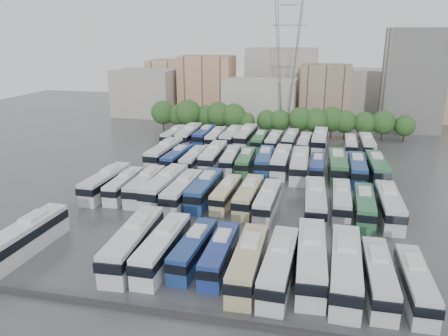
% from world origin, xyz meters
% --- Properties ---
extents(ground, '(220.00, 220.00, 0.00)m').
position_xyz_m(ground, '(0.00, 0.00, 0.00)').
color(ground, '#424447').
rests_on(ground, ground).
extents(parapet, '(56.00, 0.50, 0.50)m').
position_xyz_m(parapet, '(0.00, -33.00, 0.25)').
color(parapet, '#2D2D30').
rests_on(parapet, ground).
extents(tree_line, '(65.54, 7.91, 8.45)m').
position_xyz_m(tree_line, '(-1.86, 42.06, 4.47)').
color(tree_line, black).
rests_on(tree_line, ground).
extents(city_buildings, '(102.00, 35.00, 20.00)m').
position_xyz_m(city_buildings, '(-7.46, 71.86, 7.87)').
color(city_buildings, '#9E998E').
rests_on(city_buildings, ground).
extents(apartment_tower, '(14.00, 14.00, 26.00)m').
position_xyz_m(apartment_tower, '(34.00, 58.00, 13.00)').
color(apartment_tower, silver).
rests_on(apartment_tower, ground).
extents(electricity_pylon, '(9.00, 6.91, 33.83)m').
position_xyz_m(electricity_pylon, '(2.00, 50.00, 18.66)').
color(electricity_pylon, slate).
rests_on(electricity_pylon, ground).
extents(bus_r0_s0, '(3.25, 12.99, 4.05)m').
position_xyz_m(bus_r0_s0, '(-21.34, -24.88, 1.99)').
color(bus_r0_s0, silver).
rests_on(bus_r0_s0, ground).
extents(bus_r0_s4, '(3.66, 13.79, 4.29)m').
position_xyz_m(bus_r0_s4, '(-8.33, -23.86, 2.10)').
color(bus_r0_s4, silver).
rests_on(bus_r0_s4, ground).
extents(bus_r0_s5, '(2.81, 12.63, 3.96)m').
position_xyz_m(bus_r0_s5, '(-4.81, -23.94, 1.94)').
color(bus_r0_s5, white).
rests_on(bus_r0_s5, ground).
extents(bus_r0_s6, '(2.95, 11.21, 3.49)m').
position_xyz_m(bus_r0_s6, '(-1.48, -23.08, 1.71)').
color(bus_r0_s6, navy).
rests_on(bus_r0_s6, ground).
extents(bus_r0_s7, '(2.47, 11.07, 3.47)m').
position_xyz_m(bus_r0_s7, '(1.66, -23.50, 1.70)').
color(bus_r0_s7, navy).
rests_on(bus_r0_s7, ground).
extents(bus_r0_s8, '(2.82, 12.57, 3.94)m').
position_xyz_m(bus_r0_s8, '(5.06, -25.02, 1.93)').
color(bus_r0_s8, tan).
rests_on(bus_r0_s8, ground).
extents(bus_r0_s9, '(3.23, 12.79, 3.98)m').
position_xyz_m(bus_r0_s9, '(8.30, -25.13, 1.96)').
color(bus_r0_s9, silver).
rests_on(bus_r0_s9, ground).
extents(bus_r0_s10, '(3.45, 13.72, 4.28)m').
position_xyz_m(bus_r0_s10, '(11.46, -23.24, 2.10)').
color(bus_r0_s10, silver).
rests_on(bus_r0_s10, ground).
extents(bus_r0_s11, '(3.38, 13.69, 4.27)m').
position_xyz_m(bus_r0_s11, '(14.91, -24.23, 2.10)').
color(bus_r0_s11, silver).
rests_on(bus_r0_s11, ground).
extents(bus_r0_s12, '(2.67, 11.78, 3.69)m').
position_xyz_m(bus_r0_s12, '(18.09, -24.72, 1.81)').
color(bus_r0_s12, silver).
rests_on(bus_r0_s12, ground).
extents(bus_r0_s13, '(2.59, 11.14, 3.48)m').
position_xyz_m(bus_r0_s13, '(21.45, -25.04, 1.71)').
color(bus_r0_s13, silver).
rests_on(bus_r0_s13, ground).
extents(bus_r1_s0, '(3.10, 12.77, 3.98)m').
position_xyz_m(bus_r1_s0, '(-21.38, -5.13, 1.96)').
color(bus_r1_s0, silver).
rests_on(bus_r1_s0, ground).
extents(bus_r1_s1, '(2.76, 11.28, 3.52)m').
position_xyz_m(bus_r1_s1, '(-18.29, -5.07, 1.73)').
color(bus_r1_s1, silver).
rests_on(bus_r1_s1, ground).
extents(bus_r1_s2, '(2.99, 12.31, 3.84)m').
position_xyz_m(bus_r1_s2, '(-14.81, -4.82, 1.89)').
color(bus_r1_s2, silver).
rests_on(bus_r1_s2, ground).
extents(bus_r1_s3, '(3.47, 13.62, 4.24)m').
position_xyz_m(bus_r1_s3, '(-11.44, -5.06, 2.08)').
color(bus_r1_s3, silver).
rests_on(bus_r1_s3, ground).
extents(bus_r1_s4, '(3.08, 12.71, 3.97)m').
position_xyz_m(bus_r1_s4, '(-8.20, -6.24, 1.95)').
color(bus_r1_s4, silver).
rests_on(bus_r1_s4, ground).
extents(bus_r1_s5, '(3.09, 12.71, 3.97)m').
position_xyz_m(bus_r1_s5, '(-5.15, -4.66, 1.95)').
color(bus_r1_s5, navy).
rests_on(bus_r1_s5, ground).
extents(bus_r1_s6, '(2.87, 10.98, 3.41)m').
position_xyz_m(bus_r1_s6, '(-1.72, -4.98, 1.68)').
color(bus_r1_s6, beige).
rests_on(bus_r1_s6, ground).
extents(bus_r1_s7, '(2.93, 11.95, 3.73)m').
position_xyz_m(bus_r1_s7, '(1.80, -5.65, 1.83)').
color(bus_r1_s7, '#C2B985').
rests_on(bus_r1_s7, ground).
extents(bus_r1_s8, '(2.90, 11.60, 3.61)m').
position_xyz_m(bus_r1_s8, '(4.78, -6.91, 1.77)').
color(bus_r1_s8, silver).
rests_on(bus_r1_s8, ground).
extents(bus_r1_s10, '(3.39, 13.30, 4.14)m').
position_xyz_m(bus_r1_s10, '(11.42, -6.48, 2.03)').
color(bus_r1_s10, silver).
rests_on(bus_r1_s10, ground).
extents(bus_r1_s11, '(2.72, 11.76, 3.68)m').
position_xyz_m(bus_r1_s11, '(15.08, -4.67, 1.81)').
color(bus_r1_s11, silver).
rests_on(bus_r1_s11, ground).
extents(bus_r1_s12, '(2.87, 11.83, 3.69)m').
position_xyz_m(bus_r1_s12, '(18.16, -5.90, 1.81)').
color(bus_r1_s12, '#2D6943').
rests_on(bus_r1_s12, ground).
extents(bus_r1_s13, '(2.88, 12.75, 3.99)m').
position_xyz_m(bus_r1_s13, '(21.49, -5.32, 1.96)').
color(bus_r1_s13, silver).
rests_on(bus_r1_s13, ground).
extents(bus_r2_s1, '(3.43, 13.76, 4.29)m').
position_xyz_m(bus_r2_s1, '(-18.18, 13.03, 2.10)').
color(bus_r2_s1, silver).
rests_on(bus_r2_s1, ground).
extents(bus_r2_s2, '(3.13, 11.89, 3.70)m').
position_xyz_m(bus_r2_s2, '(-14.90, 11.34, 1.82)').
color(bus_r2_s2, navy).
rests_on(bus_r2_s2, ground).
extents(bus_r2_s3, '(2.57, 11.53, 3.61)m').
position_xyz_m(bus_r2_s3, '(-11.61, 11.00, 1.77)').
color(bus_r2_s3, silver).
rests_on(bus_r2_s3, ground).
extents(bus_r2_s4, '(3.08, 13.24, 4.14)m').
position_xyz_m(bus_r2_s4, '(-8.31, 13.23, 2.03)').
color(bus_r2_s4, white).
rests_on(bus_r2_s4, ground).
extents(bus_r2_s5, '(3.02, 11.44, 3.56)m').
position_xyz_m(bus_r2_s5, '(-4.87, 12.94, 1.75)').
color(bus_r2_s5, silver).
rests_on(bus_r2_s5, ground).
extents(bus_r2_s6, '(2.94, 11.63, 3.62)m').
position_xyz_m(bus_r2_s6, '(-1.75, 11.98, 1.78)').
color(bus_r2_s6, '#2E6D3E').
rests_on(bus_r2_s6, ground).
extents(bus_r2_s7, '(3.19, 12.29, 3.83)m').
position_xyz_m(bus_r2_s7, '(1.67, 12.94, 1.88)').
color(bus_r2_s7, navy).
rests_on(bus_r2_s7, ground).
extents(bus_r2_s8, '(2.96, 13.11, 4.11)m').
position_xyz_m(bus_r2_s8, '(4.75, 13.09, 2.02)').
color(bus_r2_s8, silver).
rests_on(bus_r2_s8, ground).
extents(bus_r2_s9, '(3.15, 13.68, 4.28)m').
position_xyz_m(bus_r2_s9, '(8.24, 11.26, 2.10)').
color(bus_r2_s9, silver).
rests_on(bus_r2_s9, ground).
extents(bus_r2_s10, '(2.59, 11.04, 3.45)m').
position_xyz_m(bus_r2_s10, '(11.40, 11.88, 1.69)').
color(bus_r2_s10, navy).
rests_on(bus_r2_s10, ground).
extents(bus_r2_s11, '(3.30, 13.64, 4.26)m').
position_xyz_m(bus_r2_s11, '(14.86, 12.09, 2.09)').
color(bus_r2_s11, '#2C6838').
rests_on(bus_r2_s11, ground).
extents(bus_r2_s12, '(2.84, 12.70, 3.98)m').
position_xyz_m(bus_r2_s12, '(18.26, 11.30, 1.95)').
color(bus_r2_s12, navy).
rests_on(bus_r2_s12, ground).
extents(bus_r2_s13, '(3.27, 13.14, 4.09)m').
position_xyz_m(bus_r2_s13, '(21.62, 12.36, 2.01)').
color(bus_r2_s13, '#2E6C45').
rests_on(bus_r2_s13, ground).
extents(bus_r3_s0, '(3.08, 11.86, 3.69)m').
position_xyz_m(bus_r3_s0, '(-21.65, 29.22, 1.81)').
color(bus_r3_s0, silver).
rests_on(bus_r3_s0, ground).
extents(bus_r3_s1, '(3.25, 13.60, 4.25)m').
position_xyz_m(bus_r3_s1, '(-18.15, 29.23, 2.09)').
color(bus_r3_s1, silver).
rests_on(bus_r3_s1, ground).
extents(bus_r3_s2, '(2.83, 12.24, 3.83)m').
position_xyz_m(bus_r3_s2, '(-14.74, 30.47, 1.88)').
color(bus_r3_s2, navy).
rests_on(bus_r3_s2, ground).
extents(bus_r3_s3, '(2.78, 11.93, 3.73)m').
position_xyz_m(bus_r3_s3, '(-11.72, 29.09, 1.83)').
color(bus_r3_s3, silver).
rests_on(bus_r3_s3, ground).
extents(bus_r3_s4, '(3.16, 13.01, 4.06)m').
position_xyz_m(bus_r3_s4, '(-8.20, 29.83, 1.99)').
color(bus_r3_s4, silver).
rests_on(bus_r3_s4, ground).
extents(bus_r3_s5, '(3.40, 13.66, 4.26)m').
position_xyz_m(bus_r3_s5, '(-5.11, 30.89, 2.09)').
color(bus_r3_s5, silver).
rests_on(bus_r3_s5, ground).
extents(bus_r3_s6, '(2.49, 11.28, 3.54)m').
position_xyz_m(bus_r3_s6, '(-1.58, 28.97, 1.74)').
color(bus_r3_s6, '#2E6D3B').
rests_on(bus_r3_s6, ground).
extents(bus_r3_s7, '(2.93, 11.41, 3.55)m').
position_xyz_m(bus_r3_s7, '(1.55, 29.09, 1.74)').
color(bus_r3_s7, silver).
rests_on(bus_r3_s7, ground).
extents(bus_r3_s8, '(3.13, 11.93, 3.71)m').
position_xyz_m(bus_r3_s8, '(5.09, 30.84, 1.82)').
color(bus_r3_s8, silver).
rests_on(bus_r3_s8, ground).
extents(bus_r3_s9, '(2.88, 11.09, 3.45)m').
position_xyz_m(bus_r3_s9, '(8.27, 28.92, 1.69)').
color(bus_r3_s9, silver).
rests_on(bus_r3_s9, ground).
extents(bus_r3_s10, '(3.44, 13.73, 4.28)m').
position_xyz_m(bus_r3_s10, '(11.48, 30.85, 2.10)').
color(bus_r3_s10, white).
rests_on(bus_r3_s10, ground).
extents(bus_r3_s12, '(2.53, 10.91, 3.41)m').
position_xyz_m(bus_r3_s12, '(18.00, 29.75, 1.68)').
color(bus_r3_s12, silver).
rests_on(bus_r3_s12, ground).
extents(bus_r3_s13, '(2.82, 12.25, 3.83)m').
position_xyz_m(bus_r3_s13, '(21.37, 29.73, 1.88)').
color(bus_r3_s13, silver).
rests_on(bus_r3_s13, ground).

